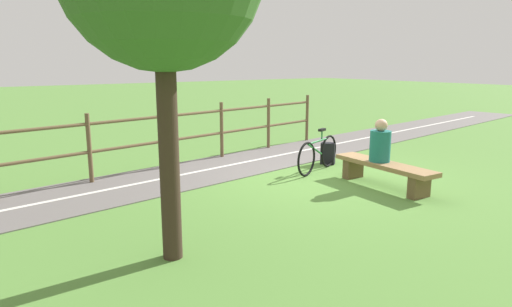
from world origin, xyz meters
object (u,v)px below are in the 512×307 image
(bench, at_px, (384,170))
(bicycle, at_px, (318,154))
(person_seated, at_px, (380,144))
(backpack, at_px, (328,153))

(bench, distance_m, bicycle, 1.53)
(bench, relative_size, person_seated, 2.69)
(bicycle, bearing_deg, bench, 76.02)
(person_seated, distance_m, backpack, 1.93)
(person_seated, height_order, bicycle, person_seated)
(bicycle, xyz_separation_m, backpack, (0.37, -0.66, -0.13))
(bench, bearing_deg, person_seated, -0.00)
(bench, height_order, backpack, backpack)
(person_seated, bearing_deg, bicycle, 9.91)
(bicycle, bearing_deg, person_seated, 76.78)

